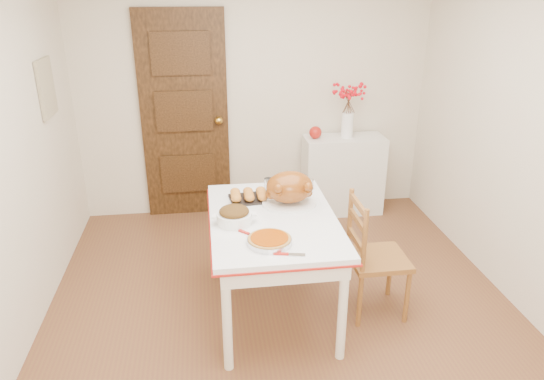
{
  "coord_description": "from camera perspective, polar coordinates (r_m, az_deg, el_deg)",
  "views": [
    {
      "loc": [
        -0.51,
        -2.96,
        2.28
      ],
      "look_at": [
        -0.08,
        0.18,
        0.95
      ],
      "focal_mm": 33.2,
      "sensor_mm": 36.0,
      "label": 1
    }
  ],
  "objects": [
    {
      "name": "kitchen_table",
      "position": [
        3.66,
        0.11,
        -8.51
      ],
      "size": [
        0.89,
        1.29,
        0.77
      ],
      "primitive_type": null,
      "color": "white",
      "rests_on": "floor"
    },
    {
      "name": "chair_oak",
      "position": [
        3.71,
        11.96,
        -7.31
      ],
      "size": [
        0.41,
        0.41,
        0.92
      ],
      "primitive_type": null,
      "rotation": [
        0.0,
        0.0,
        1.57
      ],
      "color": "brown",
      "rests_on": "floor"
    },
    {
      "name": "pumpkin_pie",
      "position": [
        3.12,
        -0.29,
        -5.63
      ],
      "size": [
        0.33,
        0.33,
        0.06
      ],
      "primitive_type": "cylinder",
      "rotation": [
        0.0,
        0.0,
        0.19
      ],
      "color": "#8D3300",
      "rests_on": "kitchen_table"
    },
    {
      "name": "drinking_glass",
      "position": [
        3.87,
        -0.44,
        0.6
      ],
      "size": [
        0.07,
        0.07,
        0.11
      ],
      "primitive_type": "cylinder",
      "rotation": [
        0.0,
        0.0,
        0.07
      ],
      "color": "white",
      "rests_on": "kitchen_table"
    },
    {
      "name": "rolls_tray",
      "position": [
        3.73,
        -2.66,
        -0.61
      ],
      "size": [
        0.3,
        0.25,
        0.07
      ],
      "primitive_type": null,
      "rotation": [
        0.0,
        0.0,
        0.11
      ],
      "color": "#B87324",
      "rests_on": "kitchen_table"
    },
    {
      "name": "apple",
      "position": [
        5.07,
        4.94,
        6.52
      ],
      "size": [
        0.13,
        0.13,
        0.13
      ],
      "primitive_type": "sphere",
      "color": "#A91911",
      "rests_on": "sideboard"
    },
    {
      "name": "pie_server",
      "position": [
        3.01,
        1.99,
        -7.28
      ],
      "size": [
        0.2,
        0.09,
        0.01
      ],
      "primitive_type": null,
      "rotation": [
        0.0,
        0.0,
        -0.21
      ],
      "color": "silver",
      "rests_on": "kitchen_table"
    },
    {
      "name": "wall_right",
      "position": [
        3.87,
        28.37,
        4.44
      ],
      "size": [
        0.0,
        4.0,
        2.5
      ],
      "primitive_type": "cube",
      "color": "beige",
      "rests_on": "ground"
    },
    {
      "name": "shaker_pair",
      "position": [
        3.93,
        4.15,
        0.67
      ],
      "size": [
        0.09,
        0.05,
        0.08
      ],
      "primitive_type": null,
      "rotation": [
        0.0,
        0.0,
        -0.23
      ],
      "color": "white",
      "rests_on": "kitchen_table"
    },
    {
      "name": "photo_board",
      "position": [
        4.41,
        -24.22,
        10.52
      ],
      "size": [
        0.03,
        0.35,
        0.45
      ],
      "primitive_type": "cube",
      "color": "#CCC084",
      "rests_on": "ground"
    },
    {
      "name": "sideboard",
      "position": [
        5.29,
        8.01,
        1.71
      ],
      "size": [
        0.81,
        0.36,
        0.81
      ],
      "primitive_type": "cube",
      "color": "silver",
      "rests_on": "floor"
    },
    {
      "name": "door_back",
      "position": [
        5.09,
        -9.86,
        8.14
      ],
      "size": [
        0.85,
        0.06,
        2.06
      ],
      "primitive_type": "cube",
      "color": "black",
      "rests_on": "ground"
    },
    {
      "name": "floor",
      "position": [
        3.78,
        1.56,
        -14.5
      ],
      "size": [
        3.5,
        4.0,
        0.0
      ],
      "primitive_type": "cube",
      "color": "brown",
      "rests_on": "ground"
    },
    {
      "name": "wall_back",
      "position": [
        5.1,
        -2.0,
        11.0
      ],
      "size": [
        3.5,
        0.0,
        2.5
      ],
      "primitive_type": "cube",
      "color": "beige",
      "rests_on": "ground"
    },
    {
      "name": "turkey_platter",
      "position": [
        3.61,
        2.01,
        0.13
      ],
      "size": [
        0.4,
        0.32,
        0.25
      ],
      "primitive_type": null,
      "rotation": [
        0.0,
        0.0,
        -0.0
      ],
      "color": "#91410D",
      "rests_on": "kitchen_table"
    },
    {
      "name": "berry_vase",
      "position": [
        5.1,
        8.62,
        8.76
      ],
      "size": [
        0.27,
        0.27,
        0.52
      ],
      "primitive_type": null,
      "color": "white",
      "rests_on": "sideboard"
    },
    {
      "name": "carving_knife",
      "position": [
        3.22,
        -2.15,
        -5.16
      ],
      "size": [
        0.21,
        0.2,
        0.01
      ],
      "primitive_type": null,
      "rotation": [
        0.0,
        0.0,
        -0.78
      ],
      "color": "silver",
      "rests_on": "kitchen_table"
    },
    {
      "name": "stuffing_dish",
      "position": [
        3.37,
        -4.3,
        -2.9
      ],
      "size": [
        0.34,
        0.28,
        0.12
      ],
      "primitive_type": null,
      "rotation": [
        0.0,
        0.0,
        0.18
      ],
      "color": "brown",
      "rests_on": "kitchen_table"
    }
  ]
}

